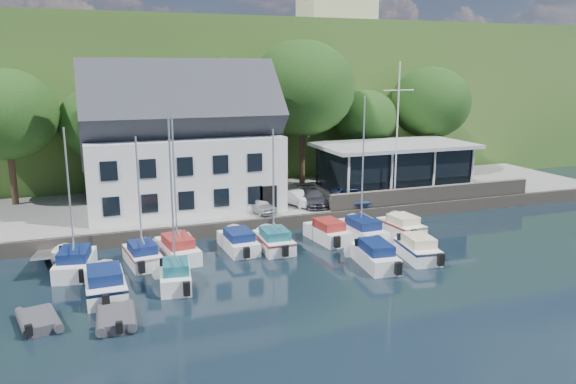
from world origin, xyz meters
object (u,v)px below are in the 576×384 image
club_pavilion (393,167)px  boat_r1_0 (69,196)px  boat_r1_1 (139,194)px  dinghy_1 (116,316)px  car_blue (352,195)px  car_silver (258,205)px  boat_r2_4 (416,246)px  car_white (297,198)px  boat_r1_6 (363,173)px  boat_r2_3 (374,253)px  boat_r1_5 (327,230)px  dinghy_0 (38,319)px  boat_r1_3 (238,239)px  boat_r1_7 (401,224)px  boat_r1_4 (273,184)px  car_dgrey (312,197)px  boat_r2_1 (172,204)px  flagpole (397,133)px  boat_r1_2 (175,186)px  boat_r2_0 (105,281)px  harbor_building (182,150)px

club_pavilion → boat_r1_0: boat_r1_0 is taller
boat_r1_1 → dinghy_1: boat_r1_1 is taller
car_blue → boat_r1_1: 17.89m
club_pavilion → car_silver: (-13.17, -3.22, -1.47)m
boat_r2_4 → car_white: bearing=114.9°
boat_r1_6 → boat_r2_3: 6.47m
club_pavilion → boat_r1_5: size_ratio=2.40×
dinghy_0 → boat_r1_3: bearing=20.7°
boat_r1_7 → boat_r2_4: 5.13m
car_white → boat_r1_6: (2.11, -6.63, 2.97)m
car_blue → boat_r1_6: 6.80m
boat_r1_0 → boat_r1_4: bearing=10.4°
boat_r1_0 → boat_r1_7: (21.49, 0.31, -3.82)m
boat_r1_1 → dinghy_0: (-5.30, -6.73, -3.94)m
boat_r1_5 → boat_r1_7: bearing=-9.4°
car_dgrey → boat_r1_1: size_ratio=0.50×
car_dgrey → boat_r1_6: (1.04, -6.19, 2.92)m
boat_r2_3 → boat_r2_4: boat_r2_3 is taller
boat_r1_6 → dinghy_1: 18.77m
car_blue → boat_r1_5: size_ratio=0.66×
car_white → boat_r2_1: bearing=-154.3°
dinghy_0 → boat_r2_3: bearing=-6.5°
club_pavilion → boat_r1_0: 27.44m
car_blue → dinghy_0: 25.37m
car_white → flagpole: 9.26m
boat_r1_0 → boat_r1_2: 5.90m
boat_r1_2 → boat_r2_4: (13.76, -4.95, -3.78)m
car_blue → boat_r1_5: 7.07m
boat_r1_2 → dinghy_0: (-7.43, -7.09, -4.18)m
car_blue → boat_r2_4: 10.53m
boat_r1_5 → club_pavilion: bearing=33.8°
car_silver → car_dgrey: 4.60m
club_pavilion → boat_r2_3: (-9.30, -13.72, -2.30)m
boat_r2_4 → dinghy_0: bearing=-166.2°
car_blue → boat_r2_4: (-0.80, -10.47, -0.89)m
boat_r1_2 → dinghy_0: bearing=-144.2°
car_dgrey → boat_r1_0: bearing=-152.7°
car_silver → boat_r2_0: 14.94m
car_white → dinghy_0: 22.31m
boat_r2_3 → dinghy_0: boat_r2_3 is taller
boat_r1_0 → boat_r2_0: size_ratio=1.53×
boat_r1_1 → boat_r2_3: size_ratio=1.38×
flagpole → dinghy_0: flagpole is taller
car_dgrey → boat_r1_6: boat_r1_6 is taller
flagpole → boat_r1_7: size_ratio=2.09×
harbor_building → flagpole: 16.58m
car_dgrey → boat_r1_5: bearing=-95.9°
boat_r2_0 → boat_r2_1: size_ratio=0.66×
boat_r1_3 → car_white: bearing=41.6°
boat_r1_5 → boat_r2_0: (-14.48, -4.62, 0.01)m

